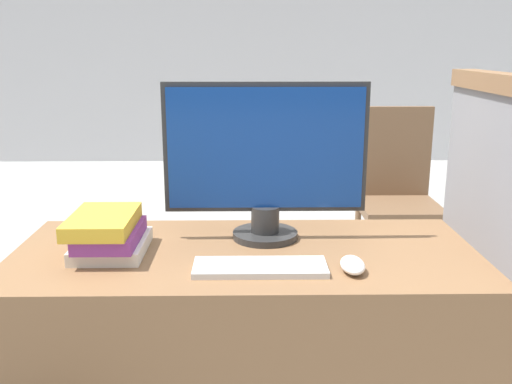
% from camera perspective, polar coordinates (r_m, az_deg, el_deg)
% --- Properties ---
extents(wall_back, '(12.00, 0.06, 2.80)m').
position_cam_1_polar(wall_back, '(6.52, -0.97, 15.34)').
color(wall_back, silver).
rests_on(wall_back, ground_plane).
extents(desk, '(1.30, 0.58, 0.74)m').
position_cam_1_polar(desk, '(1.77, -1.02, -17.27)').
color(desk, brown).
rests_on(desk, ground_plane).
extents(carrel_divider, '(0.07, 0.57, 1.23)m').
position_cam_1_polar(carrel_divider, '(1.77, 21.60, -9.01)').
color(carrel_divider, slate).
rests_on(carrel_divider, ground_plane).
extents(monitor, '(0.59, 0.19, 0.46)m').
position_cam_1_polar(monitor, '(1.65, 0.95, 3.25)').
color(monitor, '#282828').
rests_on(monitor, desk).
extents(keyboard, '(0.34, 0.12, 0.02)m').
position_cam_1_polar(keyboard, '(1.47, 0.41, -7.55)').
color(keyboard, silver).
rests_on(keyboard, desk).
extents(mouse, '(0.06, 0.11, 0.04)m').
position_cam_1_polar(mouse, '(1.48, 9.63, -7.20)').
color(mouse, white).
rests_on(mouse, desk).
extents(book_stack, '(0.19, 0.26, 0.11)m').
position_cam_1_polar(book_stack, '(1.62, -14.57, -4.08)').
color(book_stack, silver).
rests_on(book_stack, desk).
extents(far_chair, '(0.44, 0.44, 0.96)m').
position_cam_1_polar(far_chair, '(3.37, 13.83, 0.59)').
color(far_chair, brown).
rests_on(far_chair, ground_plane).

